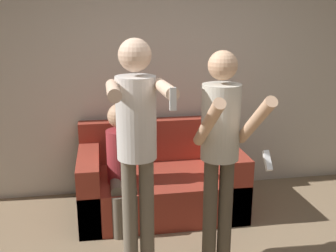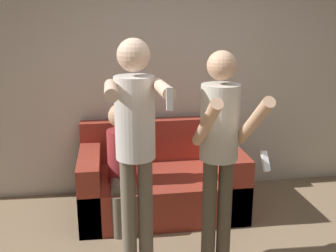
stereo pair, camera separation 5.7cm
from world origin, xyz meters
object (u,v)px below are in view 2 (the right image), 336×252
person_seated (122,161)px  couch (160,182)px  person_standing_left (136,134)px  person_standing_right (220,141)px

person_seated → couch: bearing=33.4°
person_standing_left → person_standing_right: size_ratio=1.05×
person_standing_left → couch: bearing=73.1°
couch → person_standing_right: 1.29m
person_standing_right → person_seated: 1.10m
person_standing_left → person_standing_right: 0.62m
couch → person_standing_left: bearing=-106.9°
person_standing_right → person_seated: person_standing_right is taller
couch → person_standing_right: bearing=-73.2°
person_standing_left → person_seated: size_ratio=1.54×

